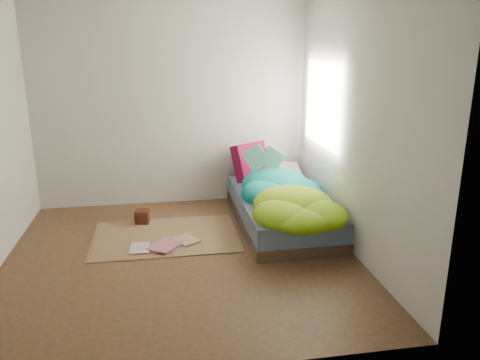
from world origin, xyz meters
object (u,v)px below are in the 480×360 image
(wooden_box, at_px, (143,216))
(floor_book_a, at_px, (130,249))
(open_book, at_px, (264,151))
(floor_book_b, at_px, (156,244))
(bed, at_px, (281,210))
(pillow_magenta, at_px, (251,162))

(wooden_box, height_order, floor_book_a, wooden_box)
(open_book, height_order, floor_book_a, open_book)
(floor_book_a, relative_size, floor_book_b, 0.82)
(wooden_box, height_order, floor_book_b, wooden_box)
(wooden_box, bearing_deg, floor_book_a, -98.26)
(bed, xyz_separation_m, floor_book_a, (-1.74, -0.48, -0.15))
(bed, relative_size, pillow_magenta, 4.11)
(bed, relative_size, wooden_box, 12.78)
(floor_book_a, bearing_deg, floor_book_b, 19.18)
(open_book, bearing_deg, wooden_box, -151.24)
(bed, bearing_deg, open_book, 107.63)
(pillow_magenta, height_order, open_book, open_book)
(bed, distance_m, wooden_box, 1.66)
(pillow_magenta, relative_size, floor_book_b, 1.43)
(pillow_magenta, xyz_separation_m, wooden_box, (-1.42, -0.50, -0.49))
(floor_book_a, bearing_deg, wooden_box, 85.43)
(bed, distance_m, floor_book_a, 1.82)
(pillow_magenta, height_order, floor_book_b, pillow_magenta)
(open_book, relative_size, wooden_box, 2.73)
(floor_book_b, bearing_deg, floor_book_a, -127.37)
(open_book, bearing_deg, floor_book_a, -127.21)
(bed, bearing_deg, pillow_magenta, 105.65)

